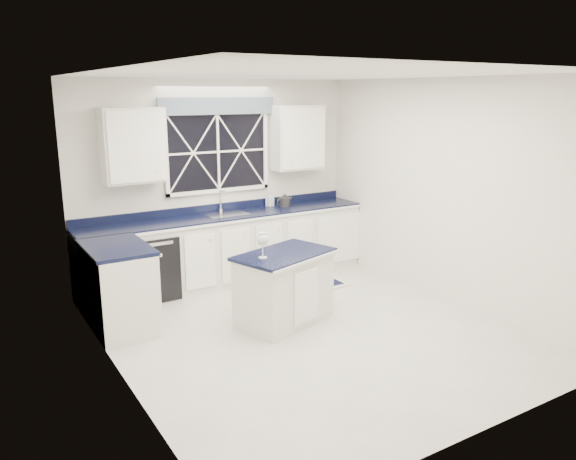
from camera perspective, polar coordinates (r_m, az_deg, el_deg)
ground at (r=6.20m, az=2.04°, el=-10.20°), size 4.50×4.50×0.00m
back_wall at (r=7.73m, az=-7.18°, el=4.97°), size 4.00×0.10×2.70m
base_cabinets at (r=7.38m, az=-7.80°, el=-2.65°), size 3.99×1.60×0.90m
countertop at (r=7.54m, az=-6.13°, el=1.45°), size 3.98×0.64×0.04m
dishwasher at (r=7.28m, az=-13.87°, el=-3.48°), size 0.60×0.58×0.82m
window at (r=7.63m, az=-7.14°, el=8.49°), size 1.65×0.09×1.26m
upper_cabinets at (r=7.51m, az=-6.76°, el=8.96°), size 3.10×0.34×0.90m
faucet at (r=7.68m, az=-6.80°, el=3.02°), size 0.05×0.20×0.30m
island at (r=6.28m, az=-0.39°, el=-5.87°), size 1.24×0.95×0.81m
rug at (r=7.57m, az=0.84°, el=-5.59°), size 1.27×0.78×0.02m
kettle at (r=8.00m, az=-0.33°, el=3.01°), size 0.26×0.17×0.18m
wine_glass at (r=5.92m, az=-2.60°, el=-1.08°), size 0.12×0.12×0.28m
soap_bottle at (r=8.03m, az=-1.85°, el=3.16°), size 0.11×0.11×0.20m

